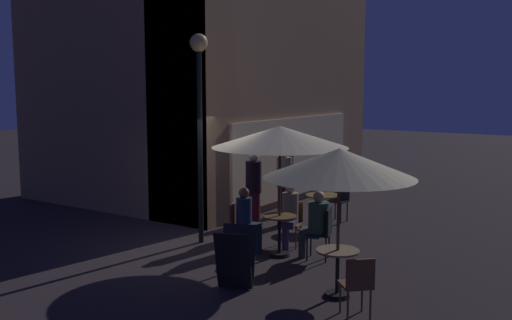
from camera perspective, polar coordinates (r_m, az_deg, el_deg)
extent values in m
plane|color=#2C2325|center=(11.71, -4.63, -8.40)|extent=(60.00, 60.00, 0.00)
cube|color=#93704E|center=(16.51, 1.82, 13.20)|extent=(8.28, 1.76, 9.70)
cube|color=#93704E|center=(15.55, -12.86, 13.38)|extent=(1.76, 6.73, 9.70)
cube|color=beige|center=(15.72, 3.81, 0.32)|extent=(5.80, 0.08, 2.10)
cylinder|color=black|center=(11.67, -5.48, 1.24)|extent=(0.10, 0.10, 3.88)
sphere|color=#FED073|center=(11.63, -5.60, 11.32)|extent=(0.35, 0.35, 0.35)
cube|color=black|center=(9.45, -1.73, -9.20)|extent=(0.48, 0.62, 0.94)
cube|color=black|center=(9.11, -2.25, -9.83)|extent=(0.48, 0.62, 0.94)
cylinder|color=black|center=(9.15, 7.90, -12.95)|extent=(0.40, 0.40, 0.03)
cylinder|color=black|center=(9.04, 7.94, -10.97)|extent=(0.06, 0.06, 0.70)
cylinder|color=#7A644A|center=(8.93, 7.98, -8.76)|extent=(0.65, 0.65, 0.03)
cylinder|color=black|center=(11.08, 2.29, -9.23)|extent=(0.40, 0.40, 0.03)
cylinder|color=black|center=(10.98, 2.30, -7.46)|extent=(0.06, 0.06, 0.74)
cylinder|color=brown|center=(10.89, 2.31, -5.51)|extent=(0.64, 0.64, 0.03)
cylinder|color=black|center=(13.24, 6.51, -6.49)|extent=(0.40, 0.40, 0.03)
cylinder|color=black|center=(13.16, 6.53, -5.04)|extent=(0.06, 0.06, 0.72)
cylinder|color=brown|center=(13.09, 6.55, -3.45)|extent=(0.77, 0.77, 0.03)
cylinder|color=black|center=(9.14, 7.90, -12.86)|extent=(0.36, 0.36, 0.06)
cylinder|color=#4F3223|center=(8.83, 8.03, -6.31)|extent=(0.05, 0.05, 2.21)
cone|color=tan|center=(8.66, 8.14, -0.30)|extent=(2.26, 2.26, 0.44)
cylinder|color=black|center=(11.07, 2.29, -9.16)|extent=(0.36, 0.36, 0.06)
cylinder|color=#4B3828|center=(10.80, 2.32, -3.24)|extent=(0.05, 0.05, 2.38)
cone|color=beige|center=(10.66, 2.35, 2.29)|extent=(2.51, 2.51, 0.39)
cylinder|color=brown|center=(8.48, 8.22, -13.17)|extent=(0.03, 0.03, 0.44)
cylinder|color=brown|center=(8.58, 10.30, -12.96)|extent=(0.03, 0.03, 0.44)
cylinder|color=brown|center=(8.19, 8.95, -13.93)|extent=(0.03, 0.03, 0.44)
cylinder|color=brown|center=(8.30, 11.10, -13.69)|extent=(0.03, 0.03, 0.44)
cube|color=brown|center=(8.31, 9.68, -11.91)|extent=(0.57, 0.57, 0.04)
cube|color=brown|center=(8.08, 10.16, -10.86)|extent=(0.31, 0.32, 0.40)
cylinder|color=black|center=(10.73, 5.00, -8.60)|extent=(0.03, 0.03, 0.46)
cylinder|color=black|center=(11.06, 5.37, -8.12)|extent=(0.03, 0.03, 0.46)
cylinder|color=black|center=(10.67, 6.82, -8.72)|extent=(0.03, 0.03, 0.46)
cylinder|color=black|center=(11.00, 7.14, -8.23)|extent=(0.03, 0.03, 0.46)
cube|color=black|center=(10.80, 6.10, -7.14)|extent=(0.54, 0.54, 0.04)
cube|color=black|center=(10.71, 7.15, -5.91)|extent=(0.42, 0.16, 0.47)
cylinder|color=brown|center=(11.45, 3.92, -7.64)|extent=(0.03, 0.03, 0.43)
cylinder|color=brown|center=(11.55, 2.28, -7.50)|extent=(0.03, 0.03, 0.43)
cylinder|color=brown|center=(11.77, 4.38, -7.23)|extent=(0.03, 0.03, 0.43)
cylinder|color=brown|center=(11.86, 2.79, -7.10)|extent=(0.03, 0.03, 0.43)
cube|color=brown|center=(11.60, 3.35, -6.25)|extent=(0.52, 0.52, 0.04)
cube|color=brown|center=(11.73, 3.63, -4.99)|extent=(0.14, 0.42, 0.41)
cylinder|color=brown|center=(11.39, 0.00, -7.71)|extent=(0.03, 0.03, 0.43)
cylinder|color=brown|center=(11.09, -0.75, -8.13)|extent=(0.03, 0.03, 0.43)
cylinder|color=brown|center=(11.53, -1.57, -7.52)|extent=(0.03, 0.03, 0.43)
cylinder|color=brown|center=(11.23, -2.35, -7.93)|extent=(0.03, 0.03, 0.43)
cube|color=brown|center=(11.25, -1.17, -6.67)|extent=(0.49, 0.49, 0.04)
cube|color=brown|center=(11.28, -2.07, -5.35)|extent=(0.43, 0.11, 0.46)
cylinder|color=black|center=(13.58, 8.26, -5.21)|extent=(0.03, 0.03, 0.47)
cylinder|color=black|center=(13.73, 7.09, -5.05)|extent=(0.03, 0.03, 0.47)
cylinder|color=black|center=(13.86, 8.88, -4.97)|extent=(0.03, 0.03, 0.47)
cylinder|color=black|center=(14.00, 7.73, -4.82)|extent=(0.03, 0.03, 0.47)
cube|color=black|center=(13.74, 8.01, -3.98)|extent=(0.41, 0.41, 0.04)
cube|color=black|center=(13.85, 8.38, -2.92)|extent=(0.06, 0.40, 0.42)
cube|color=#37403A|center=(10.82, 5.37, -7.05)|extent=(0.47, 0.45, 0.14)
cylinder|color=#37403A|center=(10.92, 4.52, -8.24)|extent=(0.14, 0.14, 0.49)
cylinder|color=#304F3A|center=(10.73, 6.12, -5.61)|extent=(0.38, 0.38, 0.57)
sphere|color=tan|center=(10.65, 6.15, -3.60)|extent=(0.21, 0.21, 0.21)
cube|color=#523C67|center=(11.46, 3.15, -6.21)|extent=(0.43, 0.40, 0.14)
cylinder|color=#523C67|center=(11.37, 2.90, -7.59)|extent=(0.14, 0.14, 0.49)
cylinder|color=gray|center=(11.53, 3.36, -4.64)|extent=(0.32, 0.32, 0.58)
sphere|color=beige|center=(11.45, 3.38, -2.80)|extent=(0.19, 0.19, 0.19)
cube|color=#1E3446|center=(11.18, -0.52, -6.54)|extent=(0.35, 0.40, 0.14)
cylinder|color=#1E3446|center=(11.18, 0.23, -7.84)|extent=(0.14, 0.14, 0.49)
cylinder|color=#1D2C4A|center=(11.18, -1.18, -5.09)|extent=(0.30, 0.30, 0.56)
sphere|color=brown|center=(11.10, -1.18, -3.22)|extent=(0.21, 0.21, 0.21)
cylinder|color=#4C121D|center=(12.30, -0.24, -5.34)|extent=(0.28, 0.28, 0.94)
cylinder|color=black|center=(12.15, -0.24, -1.66)|extent=(0.33, 0.33, 0.66)
sphere|color=beige|center=(12.09, -0.24, 0.31)|extent=(0.21, 0.21, 0.21)
cylinder|color=#4F1227|center=(13.24, 2.75, -4.53)|extent=(0.30, 0.30, 0.89)
cylinder|color=#7D6F5B|center=(13.10, 2.77, -1.18)|extent=(0.35, 0.35, 0.67)
sphere|color=beige|center=(13.04, 2.78, 0.71)|extent=(0.22, 0.22, 0.22)
cylinder|color=#43171D|center=(14.41, 3.06, -3.35)|extent=(0.26, 0.26, 0.99)
cylinder|color=#55376C|center=(14.29, 3.08, -0.18)|extent=(0.31, 0.31, 0.62)
sphere|color=beige|center=(14.24, 3.09, 1.46)|extent=(0.23, 0.23, 0.23)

